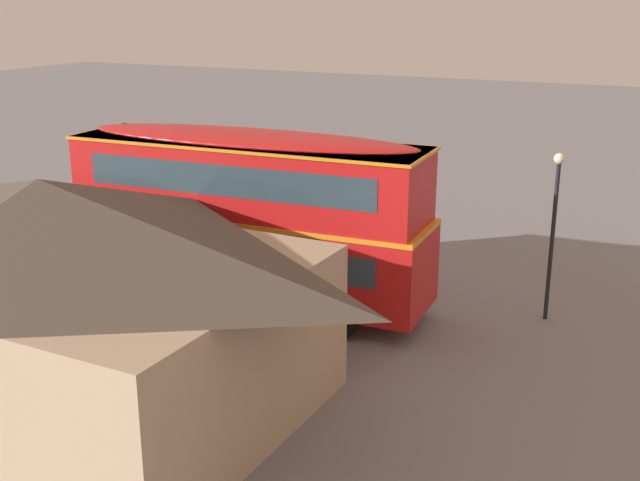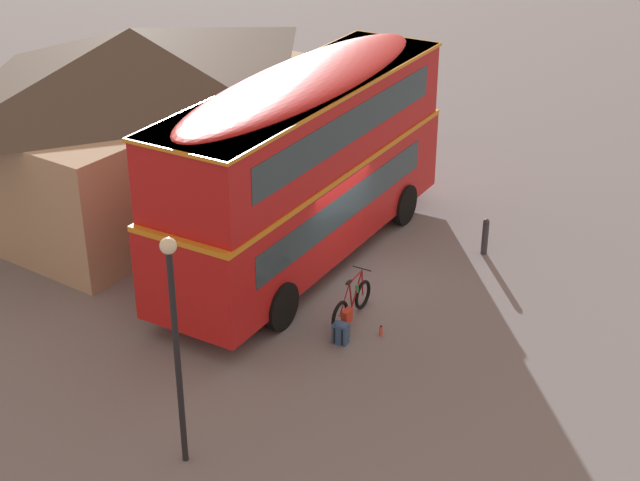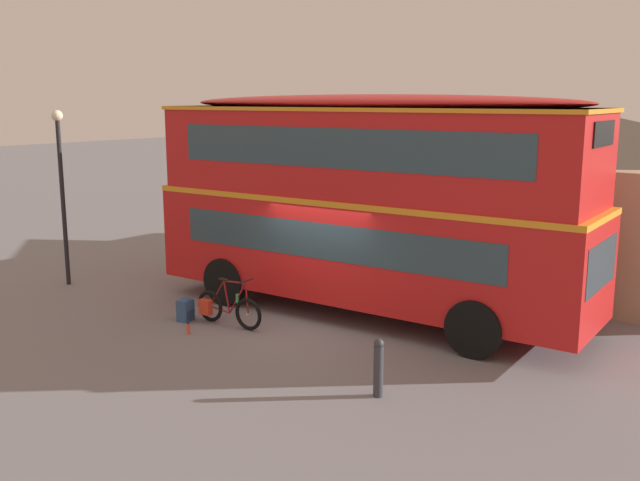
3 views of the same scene
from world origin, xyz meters
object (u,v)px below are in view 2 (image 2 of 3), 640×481
at_px(water_bottle_red_squeeze, 381,331).
at_px(street_lamp, 175,328).
at_px(kerb_bollard, 485,236).
at_px(touring_bicycle, 351,305).
at_px(double_decker_bus, 306,160).
at_px(backpack_on_ground, 341,332).

height_order(water_bottle_red_squeeze, street_lamp, street_lamp).
relative_size(street_lamp, kerb_bollard, 4.56).
xyz_separation_m(touring_bicycle, street_lamp, (-5.65, 0.03, 2.38)).
relative_size(double_decker_bus, kerb_bollard, 10.27).
xyz_separation_m(double_decker_bus, water_bottle_red_squeeze, (-2.10, -3.32, -2.53)).
height_order(backpack_on_ground, kerb_bollard, kerb_bollard).
height_order(touring_bicycle, street_lamp, street_lamp).
height_order(water_bottle_red_squeeze, kerb_bollard, kerb_bollard).
bearing_deg(water_bottle_red_squeeze, backpack_on_ground, 140.57).
height_order(double_decker_bus, touring_bicycle, double_decker_bus).
relative_size(touring_bicycle, backpack_on_ground, 3.40).
relative_size(double_decker_bus, touring_bicycle, 5.73).
bearing_deg(touring_bicycle, backpack_on_ground, -162.24).
distance_m(backpack_on_ground, street_lamp, 5.35).
bearing_deg(backpack_on_ground, touring_bicycle, 17.76).
xyz_separation_m(street_lamp, kerb_bollard, (10.18, -1.22, -2.25)).
bearing_deg(kerb_bollard, backpack_on_ground, 170.70).
height_order(street_lamp, kerb_bollard, street_lamp).
bearing_deg(touring_bicycle, street_lamp, 179.70).
distance_m(double_decker_bus, street_lamp, 7.92).
height_order(double_decker_bus, street_lamp, double_decker_bus).
relative_size(double_decker_bus, water_bottle_red_squeeze, 40.46).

